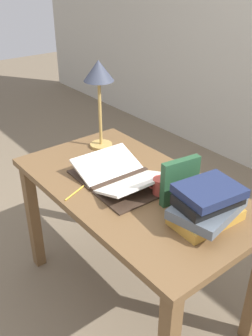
# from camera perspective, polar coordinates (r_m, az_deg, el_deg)

# --- Properties ---
(ground_plane) EXTENTS (12.00, 12.00, 0.00)m
(ground_plane) POSITION_cam_1_polar(r_m,az_deg,el_deg) (2.27, 0.90, -18.73)
(ground_plane) COLOR #70604C
(reading_desk) EXTENTS (1.23, 0.68, 0.74)m
(reading_desk) POSITION_cam_1_polar(r_m,az_deg,el_deg) (1.85, 1.05, -5.62)
(reading_desk) COLOR brown
(reading_desk) RESTS_ON ground_plane
(open_book) EXTENTS (0.48, 0.36, 0.08)m
(open_book) POSITION_cam_1_polar(r_m,az_deg,el_deg) (1.81, -0.90, -1.32)
(open_book) COLOR #38281E
(open_book) RESTS_ON reading_desk
(book_stack_tall) EXTENTS (0.26, 0.33, 0.17)m
(book_stack_tall) POSITION_cam_1_polar(r_m,az_deg,el_deg) (1.55, 12.33, -5.55)
(book_stack_tall) COLOR #BC8933
(book_stack_tall) RESTS_ON reading_desk
(book_standing_upright) EXTENTS (0.06, 0.19, 0.21)m
(book_standing_upright) POSITION_cam_1_polar(r_m,az_deg,el_deg) (1.64, 8.22, -1.95)
(book_standing_upright) COLOR #234C2D
(book_standing_upright) RESTS_ON reading_desk
(reading_lamp) EXTENTS (0.16, 0.16, 0.49)m
(reading_lamp) POSITION_cam_1_polar(r_m,az_deg,el_deg) (2.03, -4.16, 13.44)
(reading_lamp) COLOR tan
(reading_lamp) RESTS_ON reading_desk
(coffee_mug) EXTENTS (0.10, 0.07, 0.08)m
(coffee_mug) POSITION_cam_1_polar(r_m,az_deg,el_deg) (1.71, 5.22, -2.83)
(coffee_mug) COLOR #B74238
(coffee_mug) RESTS_ON reading_desk
(pencil) EXTENTS (0.06, 0.14, 0.01)m
(pencil) POSITION_cam_1_polar(r_m,az_deg,el_deg) (1.75, -7.74, -3.70)
(pencil) COLOR gold
(pencil) RESTS_ON reading_desk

